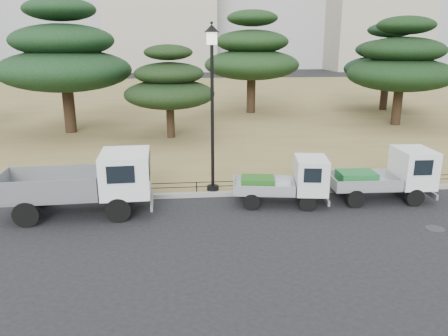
{
  "coord_description": "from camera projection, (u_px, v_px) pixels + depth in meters",
  "views": [
    {
      "loc": [
        -1.54,
        -13.37,
        5.77
      ],
      "look_at": [
        0.0,
        2.0,
        1.3
      ],
      "focal_mm": 35.0,
      "sensor_mm": 36.0,
      "label": 1
    }
  ],
  "objects": [
    {
      "name": "truck_kei_front",
      "position": [
        288.0,
        181.0,
        15.9
      ],
      "size": [
        3.53,
        1.89,
        1.78
      ],
      "rotation": [
        0.0,
        0.0,
        -0.15
      ],
      "color": "black",
      "rests_on": "ground"
    },
    {
      "name": "manhole",
      "position": [
        435.0,
        229.0,
        14.0
      ],
      "size": [
        0.6,
        0.6,
        0.01
      ],
      "primitive_type": "cylinder",
      "color": "#2D2D30",
      "rests_on": "ground"
    },
    {
      "name": "truck_large",
      "position": [
        87.0,
        181.0,
        14.94
      ],
      "size": [
        5.02,
        2.18,
        2.16
      ],
      "rotation": [
        0.0,
        0.0,
        0.04
      ],
      "color": "black",
      "rests_on": "ground"
    },
    {
      "name": "pipe_fence",
      "position": [
        222.0,
        184.0,
        17.04
      ],
      "size": [
        38.0,
        0.04,
        0.4
      ],
      "color": "black",
      "rests_on": "lawn"
    },
    {
      "name": "pine_east_near",
      "position": [
        402.0,
        63.0,
        29.65
      ],
      "size": [
        7.23,
        7.23,
        7.3
      ],
      "color": "black",
      "rests_on": "lawn"
    },
    {
      "name": "lawn",
      "position": [
        196.0,
        101.0,
        43.76
      ],
      "size": [
        120.0,
        56.0,
        0.15
      ],
      "primitive_type": "cube",
      "color": "olive",
      "rests_on": "ground"
    },
    {
      "name": "ground",
      "position": [
        230.0,
        222.0,
        14.53
      ],
      "size": [
        220.0,
        220.0,
        0.0
      ],
      "primitive_type": "plane",
      "color": "black"
    },
    {
      "name": "pine_west_near",
      "position": [
        64.0,
        57.0,
        26.96
      ],
      "size": [
        8.2,
        8.2,
        8.2
      ],
      "color": "black",
      "rests_on": "lawn"
    },
    {
      "name": "pine_center_right",
      "position": [
        252.0,
        54.0,
        34.84
      ],
      "size": [
        7.6,
        7.6,
        8.07
      ],
      "color": "black",
      "rests_on": "lawn"
    },
    {
      "name": "tarp_pile",
      "position": [
        11.0,
        184.0,
        16.83
      ],
      "size": [
        1.46,
        1.14,
        0.9
      ],
      "rotation": [
        0.0,
        0.0,
        -0.12
      ],
      "color": "#13128C",
      "rests_on": "lawn"
    },
    {
      "name": "pine_east_far",
      "position": [
        388.0,
        60.0,
        36.64
      ],
      "size": [
        7.14,
        7.14,
        7.17
      ],
      "color": "black",
      "rests_on": "lawn"
    },
    {
      "name": "truck_kei_rear",
      "position": [
        388.0,
        175.0,
        16.34
      ],
      "size": [
        3.78,
        1.73,
        1.96
      ],
      "rotation": [
        0.0,
        0.0,
        -0.03
      ],
      "color": "black",
      "rests_on": "ground"
    },
    {
      "name": "pine_center_left",
      "position": [
        169.0,
        85.0,
        25.84
      ],
      "size": [
        5.41,
        5.41,
        5.5
      ],
      "color": "black",
      "rests_on": "lawn"
    },
    {
      "name": "curb",
      "position": [
        222.0,
        194.0,
        16.99
      ],
      "size": [
        120.0,
        0.25,
        0.16
      ],
      "primitive_type": "cube",
      "color": "gray",
      "rests_on": "ground"
    },
    {
      "name": "street_lamp",
      "position": [
        212.0,
        82.0,
        16.06
      ],
      "size": [
        0.56,
        0.56,
        6.22
      ],
      "color": "black",
      "rests_on": "lawn"
    }
  ]
}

